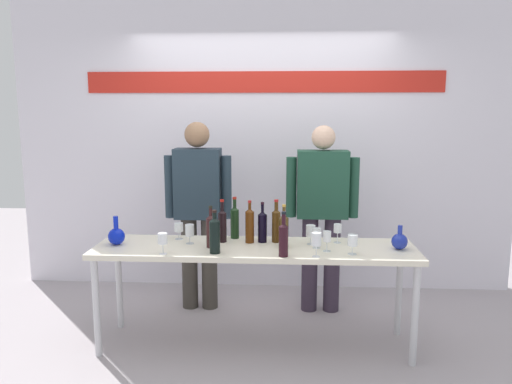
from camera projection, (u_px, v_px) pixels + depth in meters
The scene contains 25 objects.
ground_plane at pixel (255, 344), 3.77m from camera, with size 10.00×10.00×0.00m, color #A49A9F.
back_wall at pixel (263, 137), 4.84m from camera, with size 4.88×0.11×3.00m.
display_table at pixel (255, 255), 3.65m from camera, with size 2.37×0.59×0.77m.
decanter_blue_left at pixel (116, 236), 3.68m from camera, with size 0.13×0.13×0.22m.
decanter_blue_right at pixel (400, 241), 3.56m from camera, with size 0.12×0.12×0.18m.
presenter_left at pixel (198, 204), 4.33m from camera, with size 0.59×0.22×1.67m.
presenter_right at pixel (322, 207), 4.27m from camera, with size 0.62×0.22×1.64m.
wine_bottle_0 at pixel (211, 230), 3.60m from camera, with size 0.07×0.07×0.31m.
wine_bottle_1 at pixel (250, 225), 3.73m from camera, with size 0.07×0.07×0.32m.
wine_bottle_2 at pixel (284, 230), 3.61m from camera, with size 0.07×0.07×0.32m.
wine_bottle_3 at pixel (235, 221), 3.86m from camera, with size 0.07×0.07×0.33m.
wine_bottle_4 at pixel (262, 226), 3.74m from camera, with size 0.07×0.07×0.31m.
wine_bottle_5 at pixel (276, 224), 3.74m from camera, with size 0.07×0.07×0.33m.
wine_bottle_6 at pixel (215, 234), 3.45m from camera, with size 0.08×0.08×0.31m.
wine_bottle_7 at pixel (222, 224), 3.75m from camera, with size 0.06×0.06×0.33m.
wine_bottle_8 at pixel (283, 238), 3.38m from camera, with size 0.07×0.07×0.31m.
wine_glass_left_0 at pixel (179, 228), 3.83m from camera, with size 0.07×0.07×0.13m.
wine_glass_left_1 at pixel (190, 231), 3.70m from camera, with size 0.07×0.07×0.15m.
wine_glass_left_2 at pixel (163, 239), 3.43m from camera, with size 0.07×0.07×0.15m.
wine_glass_right_0 at pixel (316, 240), 3.36m from camera, with size 0.07×0.07×0.17m.
wine_glass_right_1 at pixel (353, 241), 3.43m from camera, with size 0.07×0.07×0.14m.
wine_glass_right_2 at pixel (327, 237), 3.50m from camera, with size 0.06×0.06×0.15m.
wine_glass_right_3 at pixel (311, 231), 3.68m from camera, with size 0.07×0.07×0.15m.
wine_glass_right_4 at pixel (317, 234), 3.58m from camera, with size 0.06×0.06×0.15m.
wine_glass_right_5 at pixel (338, 229), 3.72m from camera, with size 0.06×0.06×0.15m.
Camera 1 is at (0.22, -3.52, 1.77)m, focal length 34.59 mm.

